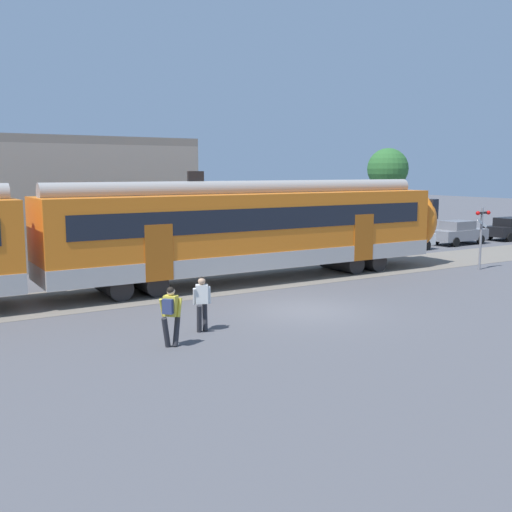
{
  "coord_description": "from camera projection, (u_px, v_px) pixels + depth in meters",
  "views": [
    {
      "loc": [
        -11.87,
        -16.22,
        4.74
      ],
      "look_at": [
        -0.43,
        2.6,
        1.6
      ],
      "focal_mm": 42.0,
      "sensor_mm": 36.0,
      "label": 1
    }
  ],
  "objects": [
    {
      "name": "crossing_signal",
      "position": [
        482.0,
        228.0,
        28.7
      ],
      "size": [
        0.96,
        0.22,
        3.0
      ],
      "color": "gray",
      "rests_on": "ground"
    },
    {
      "name": "parked_car_grey",
      "position": [
        458.0,
        232.0,
        38.81
      ],
      "size": [
        4.04,
        1.84,
        1.54
      ],
      "color": "gray",
      "rests_on": "ground"
    },
    {
      "name": "street_tree_right",
      "position": [
        388.0,
        169.0,
        41.54
      ],
      "size": [
        2.84,
        2.84,
        6.31
      ],
      "color": "brown",
      "rests_on": "ground"
    },
    {
      "name": "background_building",
      "position": [
        25.0,
        202.0,
        29.45
      ],
      "size": [
        16.52,
        5.0,
        9.2
      ],
      "color": "#B2A899",
      "rests_on": "ground"
    },
    {
      "name": "parked_car_black",
      "position": [
        511.0,
        228.0,
        41.45
      ],
      "size": [
        4.01,
        1.78,
        1.54
      ],
      "color": "black",
      "rests_on": "ground"
    },
    {
      "name": "commuter_train",
      "position": [
        49.0,
        241.0,
        21.38
      ],
      "size": [
        38.05,
        3.07,
        4.73
      ],
      "color": "#B2ADA8",
      "rests_on": "ground"
    },
    {
      "name": "parked_car_white",
      "position": [
        402.0,
        237.0,
        35.87
      ],
      "size": [
        4.01,
        1.77,
        1.54
      ],
      "color": "silver",
      "rests_on": "ground"
    },
    {
      "name": "pedestrian_yellow",
      "position": [
        171.0,
        311.0,
        16.1
      ],
      "size": [
        0.69,
        0.5,
        1.67
      ],
      "color": "#28282D",
      "rests_on": "ground"
    },
    {
      "name": "ground_plane",
      "position": [
        306.0,
        310.0,
        20.5
      ],
      "size": [
        160.0,
        160.0,
        0.0
      ],
      "primitive_type": "plane",
      "color": "#515156"
    },
    {
      "name": "pedestrian_white",
      "position": [
        202.0,
        299.0,
        17.68
      ],
      "size": [
        0.65,
        0.58,
        1.67
      ],
      "color": "#28282D",
      "rests_on": "ground"
    }
  ]
}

